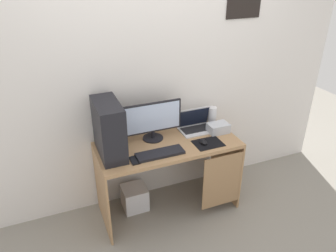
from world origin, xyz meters
TOP-DOWN VIEW (x-y plane):
  - ground_plane at (0.00, 0.00)m, footprint 8.00×8.00m
  - wall_back at (0.00, 0.33)m, footprint 4.00×0.05m
  - desk at (0.02, -0.01)m, footprint 1.30×0.58m
  - pc_tower at (-0.52, 0.03)m, footprint 0.20×0.45m
  - monitor at (-0.10, 0.13)m, footprint 0.54×0.19m
  - laptop at (0.36, 0.15)m, footprint 0.34×0.22m
  - speaker at (0.55, 0.18)m, footprint 0.08×0.08m
  - projector at (0.53, 0.02)m, footprint 0.20×0.14m
  - keyboard at (-0.14, -0.15)m, footprint 0.42×0.14m
  - mousepad at (0.34, -0.14)m, footprint 0.26×0.20m
  - mouse_left at (0.29, -0.13)m, footprint 0.06×0.10m
  - cell_phone at (-0.37, -0.16)m, footprint 0.07×0.13m
  - subwoofer at (-0.31, 0.12)m, footprint 0.24×0.24m

SIDE VIEW (x-z plane):
  - ground_plane at x=0.00m, z-range 0.00..0.00m
  - subwoofer at x=-0.31m, z-range 0.00..0.24m
  - desk at x=0.02m, z-range 0.21..0.95m
  - mousepad at x=0.34m, z-range 0.74..0.74m
  - cell_phone at x=-0.37m, z-range 0.74..0.75m
  - keyboard at x=-0.14m, z-range 0.74..0.76m
  - mouse_left at x=0.29m, z-range 0.74..0.78m
  - laptop at x=0.36m, z-range 0.68..0.89m
  - projector at x=0.53m, z-range 0.74..0.83m
  - speaker at x=0.55m, z-range 0.74..0.93m
  - monitor at x=-0.10m, z-range 0.75..1.12m
  - pc_tower at x=-0.52m, z-range 0.74..1.22m
  - wall_back at x=0.00m, z-range 0.00..2.60m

